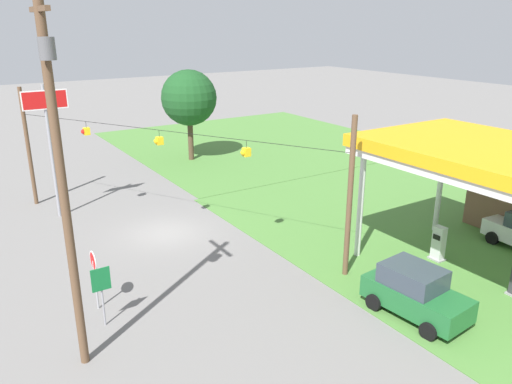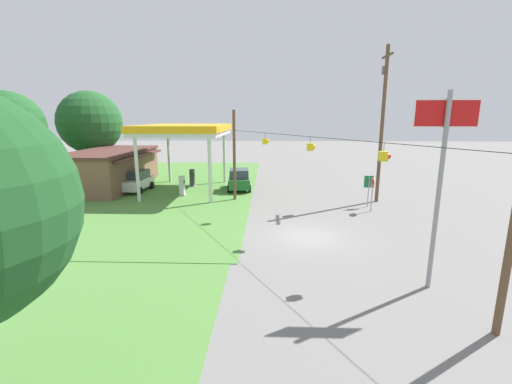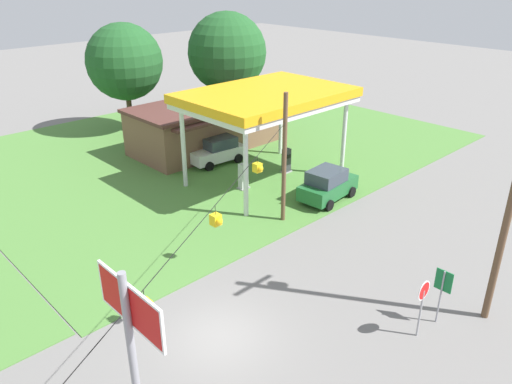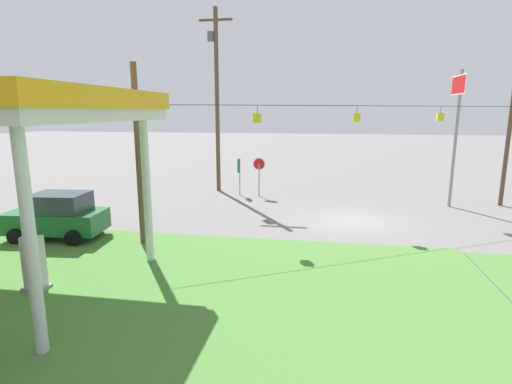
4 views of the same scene
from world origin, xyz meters
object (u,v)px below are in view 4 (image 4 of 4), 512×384
(route_sign, at_px, (239,169))
(stop_sign_roadside, at_px, (259,168))
(car_at_pumps_front, at_px, (58,216))
(utility_pole_main, at_px, (216,93))
(fuel_pump_near, at_px, (34,265))
(stop_sign_overhead, at_px, (457,110))

(route_sign, bearing_deg, stop_sign_roadside, 175.24)
(stop_sign_roadside, bearing_deg, car_at_pumps_front, -124.81)
(route_sign, distance_m, utility_pole_main, 5.37)
(car_at_pumps_front, bearing_deg, stop_sign_roadside, -130.02)
(fuel_pump_near, bearing_deg, utility_pole_main, -94.92)
(stop_sign_overhead, height_order, utility_pole_main, utility_pole_main)
(stop_sign_overhead, distance_m, route_sign, 13.22)
(stop_sign_roadside, distance_m, utility_pole_main, 5.88)
(car_at_pumps_front, distance_m, route_sign, 11.84)
(utility_pole_main, bearing_deg, route_sign, 145.55)
(fuel_pump_near, height_order, utility_pole_main, utility_pole_main)
(fuel_pump_near, distance_m, stop_sign_roadside, 15.63)
(car_at_pumps_front, height_order, utility_pole_main, utility_pole_main)
(stop_sign_roadside, distance_m, stop_sign_overhead, 11.91)
(car_at_pumps_front, xyz_separation_m, route_sign, (-5.77, -10.32, 0.70))
(stop_sign_roadside, bearing_deg, route_sign, 175.24)
(stop_sign_overhead, distance_m, utility_pole_main, 14.62)
(utility_pole_main, bearing_deg, fuel_pump_near, 85.08)
(fuel_pump_near, xyz_separation_m, car_at_pumps_front, (2.60, -4.73, 0.19))
(stop_sign_overhead, bearing_deg, stop_sign_roadside, -5.01)
(stop_sign_overhead, bearing_deg, utility_pole_main, -9.12)
(car_at_pumps_front, bearing_deg, utility_pole_main, -114.34)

